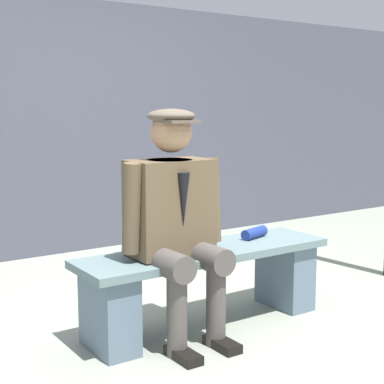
% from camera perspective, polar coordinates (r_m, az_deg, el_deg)
% --- Properties ---
extents(ground_plane, '(30.00, 30.00, 0.00)m').
position_cam_1_polar(ground_plane, '(3.64, 1.35, -12.88)').
color(ground_plane, gray).
extents(bench, '(1.60, 0.44, 0.48)m').
position_cam_1_polar(bench, '(3.55, 1.37, -8.42)').
color(bench, slate).
rests_on(bench, ground).
extents(seated_man, '(0.63, 0.59, 1.31)m').
position_cam_1_polar(seated_man, '(3.26, -1.66, -2.06)').
color(seated_man, brown).
rests_on(seated_man, ground).
extents(rolled_magazine, '(0.22, 0.13, 0.07)m').
position_cam_1_polar(rolled_magazine, '(3.79, 6.11, -3.98)').
color(rolled_magazine, navy).
rests_on(rolled_magazine, bench).
extents(stadium_wall, '(12.00, 0.24, 2.27)m').
position_cam_1_polar(stadium_wall, '(5.43, -12.92, 6.15)').
color(stadium_wall, '#474957').
rests_on(stadium_wall, ground).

